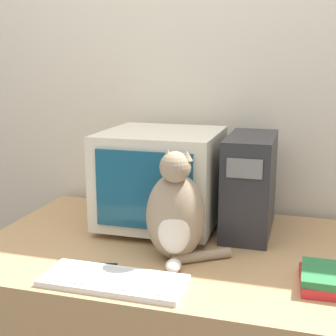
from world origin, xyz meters
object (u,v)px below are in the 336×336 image
at_px(pen, 95,264).
at_px(crt_monitor, 161,178).
at_px(computer_tower, 250,184).
at_px(cat, 176,214).
at_px(book_stack, 325,279).
at_px(keyboard, 113,280).

bearing_deg(pen, crt_monitor, 76.93).
relative_size(crt_monitor, computer_tower, 1.15).
bearing_deg(cat, computer_tower, 47.61).
height_order(book_stack, pen, book_stack).
bearing_deg(crt_monitor, keyboard, -88.92).
xyz_separation_m(crt_monitor, computer_tower, (0.35, 0.04, -0.01)).
bearing_deg(crt_monitor, book_stack, -31.09).
height_order(crt_monitor, computer_tower, crt_monitor).
distance_m(crt_monitor, cat, 0.34).
bearing_deg(keyboard, computer_tower, 59.41).
bearing_deg(book_stack, keyboard, -165.65).
bearing_deg(keyboard, crt_monitor, 91.08).
bearing_deg(crt_monitor, pen, -103.07).
xyz_separation_m(cat, pen, (-0.24, -0.12, -0.16)).
bearing_deg(crt_monitor, computer_tower, 6.35).
distance_m(computer_tower, keyboard, 0.69).
relative_size(cat, book_stack, 1.93).
relative_size(keyboard, pen, 2.99).
xyz_separation_m(keyboard, pen, (-0.11, 0.10, -0.01)).
height_order(computer_tower, cat, cat).
bearing_deg(computer_tower, pen, -133.77).
relative_size(book_stack, pen, 1.35).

